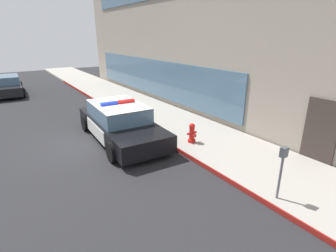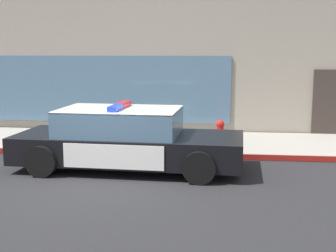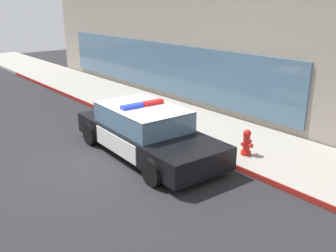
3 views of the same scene
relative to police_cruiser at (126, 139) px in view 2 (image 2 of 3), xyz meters
The scene contains 6 objects.
ground 1.32m from the police_cruiser, 108.57° to the right, with size 48.00×48.00×0.00m, color #262628.
sidewalk 2.79m from the police_cruiser, 97.55° to the left, with size 48.00×3.09×0.15m, color #A39E93.
curb_red_paint 1.34m from the police_cruiser, 107.39° to the left, with size 28.80×0.04×0.14m, color maroon.
storefront_building 9.84m from the police_cruiser, 102.90° to the left, with size 24.74×9.28×8.72m.
police_cruiser is the anchor object (origin of this frame).
fire_hydrant 2.84m from the police_cruiser, 41.74° to the left, with size 0.34×0.39×0.73m.
Camera 2 is at (2.44, -8.98, 2.68)m, focal length 49.26 mm.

